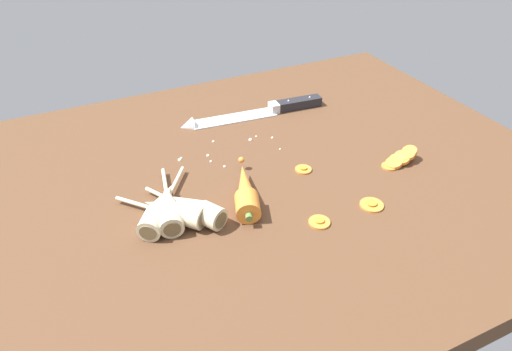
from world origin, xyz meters
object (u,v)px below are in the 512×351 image
Objects in this scene: chefs_knife at (251,113)px; parsnip_mid_left at (169,206)px; parsnip_back at (195,208)px; parsnip_front at (161,208)px; parsnip_mid_right at (173,210)px; carrot_slice_stray_far at (319,221)px; whole_carrot at (246,191)px; carrot_slice_stack at (400,159)px; carrot_slice_stray_mid at (303,169)px; carrot_slice_stray_near at (372,204)px.

parsnip_mid_left is at bearing -136.11° from chefs_knife.
chefs_knife is 2.16× the size of parsnip_back.
parsnip_back reaches higher than chefs_knife.
parsnip_front is 1.22× the size of parsnip_mid_right.
chefs_knife reaches higher than carrot_slice_stray_far.
carrot_slice_stray_far is (-5.90, -39.69, -0.29)cm from chefs_knife.
carrot_slice_stray_far is at bearing -98.45° from chefs_knife.
carrot_slice_stray_far is (21.73, -11.40, -1.62)cm from parsnip_mid_right.
chefs_knife is at bearing 42.29° from parsnip_front.
chefs_knife is 2.40× the size of parsnip_mid_right.
parsnip_mid_right is at bearing 178.11° from whole_carrot.
whole_carrot is 1.20× the size of parsnip_mid_right.
parsnip_mid_left is (-27.99, -26.92, 1.33)cm from chefs_knife.
whole_carrot is 1.08× the size of parsnip_back.
carrot_slice_stack is at bearing -5.28° from parsnip_front.
carrot_slice_stack is (42.26, -1.80, -0.91)cm from parsnip_back.
parsnip_mid_right reaches higher than carrot_slice_stray_far.
parsnip_back is (5.19, -2.58, 0.00)cm from parsnip_front.
parsnip_mid_left reaches higher than carrot_slice_stray_mid.
carrot_slice_stray_near is (-13.26, -8.65, -0.71)cm from carrot_slice_stack.
parsnip_mid_right is (-27.62, -28.28, 1.33)cm from chefs_knife.
whole_carrot reaches higher than parsnip_mid_right.
parsnip_back is 24.19cm from carrot_slice_stray_mid.
parsnip_front reaches higher than carrot_slice_stray_far.
parsnip_mid_right and parsnip_back have the same top height.
parsnip_back is 5.02× the size of carrot_slice_stray_mid.
parsnip_mid_right is at bearing -43.32° from parsnip_front.
parsnip_mid_right reaches higher than carrot_slice_stack.
whole_carrot is at bearing -1.89° from parsnip_mid_right.
chefs_knife is 39.56cm from parsnip_mid_right.
parsnip_mid_left is 27.71cm from carrot_slice_stray_mid.
parsnip_front is 1.36cm from parsnip_mid_left.
parsnip_front is 4.24× the size of carrot_slice_stray_near.
parsnip_mid_left is at bearing 148.73° from parsnip_back.
parsnip_mid_left is at bearing 158.73° from carrot_slice_stray_near.
parsnip_mid_left is (1.34, -0.25, 0.00)cm from parsnip_front.
carrot_slice_stray_mid is at bearing 69.55° from carrot_slice_stray_far.
carrot_slice_stack is at bearing -3.47° from parsnip_mid_right.
parsnip_back reaches higher than carrot_slice_stray_far.
chefs_knife is 8.35× the size of carrot_slice_stray_near.
carrot_slice_stack is 15.85cm from carrot_slice_stray_near.
whole_carrot is at bearing -164.96° from carrot_slice_stray_mid.
chefs_knife is 40.01cm from carrot_slice_stray_near.
parsnip_mid_left is at bearing 104.94° from parsnip_mid_right.
parsnip_mid_left reaches higher than chefs_knife.
parsnip_front is at bearing 136.68° from parsnip_mid_right.
parsnip_front is (-29.33, -26.68, 1.33)cm from chefs_knife.
parsnip_front is at bearing -176.54° from carrot_slice_stray_mid.
parsnip_back is at bearing -15.66° from parsnip_mid_right.
parsnip_front is 0.94× the size of parsnip_mid_left.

